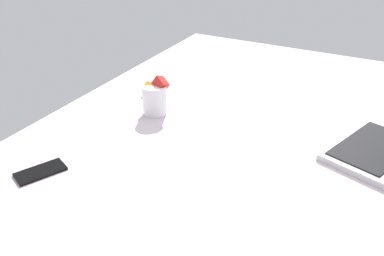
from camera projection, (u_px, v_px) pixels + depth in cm
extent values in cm
cube|color=silver|center=(254.00, 148.00, 150.46)|extent=(180.00, 140.00, 18.00)
cube|color=#B7BABC|center=(378.00, 152.00, 129.38)|extent=(38.61, 32.32, 2.00)
cube|color=black|center=(374.00, 147.00, 129.74)|extent=(32.91, 25.36, 0.40)
cylinder|color=silver|center=(155.00, 100.00, 151.89)|extent=(9.00, 9.00, 11.00)
cube|color=orange|center=(155.00, 105.00, 152.61)|extent=(6.97, 6.87, 4.97)
cube|color=#268C33|center=(150.00, 96.00, 152.84)|extent=(4.19, 5.51, 5.03)
cube|color=orange|center=(151.00, 91.00, 150.98)|extent=(6.21, 6.11, 6.76)
cube|color=red|center=(160.00, 84.00, 149.76)|extent=(5.83, 6.66, 6.55)
cube|color=black|center=(40.00, 172.00, 121.07)|extent=(15.56, 12.00, 0.80)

